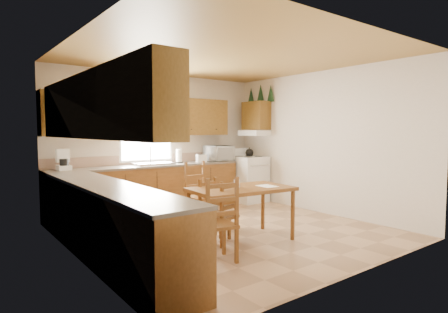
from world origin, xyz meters
TOP-DOWN VIEW (x-y plane):
  - floor at (0.00, 0.00)m, footprint 4.50×4.50m
  - ceiling at (0.00, 0.00)m, footprint 4.50×4.50m
  - wall_left at (-2.25, 0.00)m, footprint 4.50×4.50m
  - wall_right at (2.25, 0.00)m, footprint 4.50×4.50m
  - wall_back at (0.00, 2.25)m, footprint 4.50×4.50m
  - wall_front at (0.00, -2.25)m, footprint 4.50×4.50m
  - lower_cab_back at (-0.38, 1.95)m, footprint 3.75×0.60m
  - lower_cab_left at (-1.95, -0.15)m, footprint 0.60×3.60m
  - counter_back at (-0.38, 1.95)m, footprint 3.75×0.63m
  - counter_left at (-1.95, -0.15)m, footprint 0.63×3.60m
  - backsplash at (-0.38, 2.24)m, footprint 3.75×0.01m
  - upper_cab_back_left at (-1.55, 2.08)m, footprint 1.41×0.33m
  - upper_cab_back_right at (0.86, 2.08)m, footprint 1.25×0.33m
  - upper_cab_left at (-2.08, -0.15)m, footprint 0.33×3.60m
  - upper_cab_stove at (2.08, 1.65)m, footprint 0.33×0.62m
  - range_hood at (2.03, 1.65)m, footprint 0.44×0.62m
  - window_frame at (-0.30, 2.22)m, footprint 1.13×0.02m
  - window_pane at (-0.30, 2.21)m, footprint 1.05×0.01m
  - window_valance at (-0.30, 2.19)m, footprint 1.19×0.01m
  - sink_basin at (-0.30, 1.95)m, footprint 0.75×0.45m
  - pine_decal_a at (2.21, 1.33)m, footprint 0.22×0.22m
  - pine_decal_b at (2.21, 1.65)m, footprint 0.22×0.22m
  - pine_decal_c at (2.21, 1.97)m, footprint 0.22×0.22m
  - stove at (1.88, 1.66)m, footprint 0.66×0.68m
  - coffeemaker at (-1.93, 1.94)m, footprint 0.20×0.24m
  - paper_towel at (0.30, 1.99)m, footprint 0.15×0.15m
  - toaster at (0.74, 1.85)m, footprint 0.22×0.16m
  - microwave at (1.25, 1.93)m, footprint 0.60×0.47m
  - dining_table at (-0.17, -0.52)m, footprint 1.51×0.96m
  - chair_near_left at (-0.94, -0.98)m, footprint 0.50×0.49m
  - chair_near_right at (-0.47, -0.45)m, footprint 0.44×0.42m
  - chair_far_left at (-0.05, 0.67)m, footprint 0.47×0.45m
  - chair_far_right at (-0.43, -0.24)m, footprint 0.42×0.40m
  - table_paper at (0.21, -0.65)m, footprint 0.24×0.31m
  - table_card at (-0.21, -0.48)m, footprint 0.09×0.04m

SIDE VIEW (x-z plane):
  - floor at x=0.00m, z-range 0.00..0.00m
  - dining_table at x=-0.17m, z-range 0.00..0.77m
  - chair_far_right at x=-0.43m, z-range 0.00..0.87m
  - lower_cab_back at x=-0.38m, z-range 0.00..0.88m
  - lower_cab_left at x=-1.95m, z-range 0.00..0.88m
  - chair_near_right at x=-0.47m, z-range 0.00..0.89m
  - stove at x=1.88m, z-range 0.00..0.98m
  - chair_near_left at x=-0.94m, z-range 0.00..1.02m
  - chair_far_left at x=-0.05m, z-range 0.00..1.03m
  - table_paper at x=0.21m, z-range 0.77..0.77m
  - table_card at x=-0.21m, z-range 0.77..0.88m
  - counter_back at x=-0.38m, z-range 0.88..0.92m
  - counter_left at x=-1.95m, z-range 0.88..0.92m
  - sink_basin at x=-0.30m, z-range 0.92..0.96m
  - toaster at x=0.74m, z-range 0.92..1.08m
  - backsplash at x=-0.38m, z-range 0.92..1.10m
  - paper_towel at x=0.30m, z-range 0.92..1.20m
  - microwave at x=1.25m, z-range 0.92..1.25m
  - coffeemaker at x=-1.93m, z-range 0.92..1.25m
  - wall_left at x=-2.25m, z-range 1.35..1.35m
  - wall_right at x=2.25m, z-range 1.35..1.35m
  - wall_back at x=0.00m, z-range 1.35..1.35m
  - wall_front at x=0.00m, z-range 1.35..1.35m
  - range_hood at x=2.03m, z-range 1.46..1.58m
  - window_frame at x=-0.30m, z-range 0.96..2.14m
  - window_pane at x=-0.30m, z-range 1.00..2.10m
  - upper_cab_back_left at x=-1.55m, z-range 1.48..2.23m
  - upper_cab_back_right at x=0.86m, z-range 1.48..2.23m
  - upper_cab_left at x=-2.08m, z-range 1.48..2.23m
  - upper_cab_stove at x=2.08m, z-range 1.59..2.21m
  - window_valance at x=-0.30m, z-range 1.93..2.17m
  - pine_decal_a at x=2.21m, z-range 2.20..2.56m
  - pine_decal_c at x=2.21m, z-range 2.20..2.56m
  - pine_decal_b at x=2.21m, z-range 2.24..2.60m
  - ceiling at x=0.00m, z-range 2.70..2.70m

